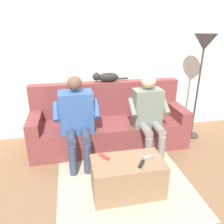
{
  "coord_description": "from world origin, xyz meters",
  "views": [
    {
      "loc": [
        0.55,
        2.89,
        1.77
      ],
      "look_at": [
        0.0,
        0.1,
        0.62
      ],
      "focal_mm": 35.29,
      "sensor_mm": 36.0,
      "label": 1
    }
  ],
  "objects_px": {
    "couch": "(109,124)",
    "floor_lamp": "(204,49)",
    "remote_black": "(142,164)",
    "remote_gray": "(148,157)",
    "remote_red": "(104,157)",
    "person_left_seated": "(148,111)",
    "cat_on_backrest": "(106,77)",
    "coffee_table": "(127,177)",
    "person_right_seated": "(77,116)"
  },
  "relations": [
    {
      "from": "couch",
      "to": "person_left_seated",
      "type": "bearing_deg",
      "value": 143.41
    },
    {
      "from": "person_right_seated",
      "to": "remote_black",
      "type": "distance_m",
      "value": 1.09
    },
    {
      "from": "remote_black",
      "to": "remote_gray",
      "type": "height_order",
      "value": "remote_gray"
    },
    {
      "from": "remote_black",
      "to": "remote_gray",
      "type": "distance_m",
      "value": 0.15
    },
    {
      "from": "remote_black",
      "to": "couch",
      "type": "bearing_deg",
      "value": -138.82
    },
    {
      "from": "person_left_seated",
      "to": "remote_gray",
      "type": "distance_m",
      "value": 0.83
    },
    {
      "from": "couch",
      "to": "cat_on_backrest",
      "type": "relative_size",
      "value": 4.22
    },
    {
      "from": "remote_gray",
      "to": "person_right_seated",
      "type": "bearing_deg",
      "value": -61.33
    },
    {
      "from": "cat_on_backrest",
      "to": "floor_lamp",
      "type": "relative_size",
      "value": 0.33
    },
    {
      "from": "cat_on_backrest",
      "to": "remote_red",
      "type": "distance_m",
      "value": 1.39
    },
    {
      "from": "cat_on_backrest",
      "to": "coffee_table",
      "type": "bearing_deg",
      "value": 89.97
    },
    {
      "from": "coffee_table",
      "to": "remote_red",
      "type": "relative_size",
      "value": 5.35
    },
    {
      "from": "coffee_table",
      "to": "remote_red",
      "type": "bearing_deg",
      "value": -27.16
    },
    {
      "from": "couch",
      "to": "floor_lamp",
      "type": "xyz_separation_m",
      "value": [
        -1.41,
        0.04,
        1.11
      ]
    },
    {
      "from": "couch",
      "to": "remote_gray",
      "type": "bearing_deg",
      "value": 101.53
    },
    {
      "from": "coffee_table",
      "to": "remote_gray",
      "type": "height_order",
      "value": "remote_gray"
    },
    {
      "from": "remote_black",
      "to": "floor_lamp",
      "type": "bearing_deg",
      "value": 167.82
    },
    {
      "from": "couch",
      "to": "remote_red",
      "type": "height_order",
      "value": "couch"
    },
    {
      "from": "person_left_seated",
      "to": "cat_on_backrest",
      "type": "bearing_deg",
      "value": -50.24
    },
    {
      "from": "cat_on_backrest",
      "to": "remote_black",
      "type": "relative_size",
      "value": 4.24
    },
    {
      "from": "person_left_seated",
      "to": "cat_on_backrest",
      "type": "distance_m",
      "value": 0.85
    },
    {
      "from": "couch",
      "to": "floor_lamp",
      "type": "height_order",
      "value": "floor_lamp"
    },
    {
      "from": "couch",
      "to": "person_right_seated",
      "type": "relative_size",
      "value": 1.99
    },
    {
      "from": "person_right_seated",
      "to": "remote_gray",
      "type": "distance_m",
      "value": 1.08
    },
    {
      "from": "remote_gray",
      "to": "cat_on_backrest",
      "type": "bearing_deg",
      "value": -94.48
    },
    {
      "from": "person_right_seated",
      "to": "cat_on_backrest",
      "type": "distance_m",
      "value": 0.83
    },
    {
      "from": "floor_lamp",
      "to": "person_right_seated",
      "type": "bearing_deg",
      "value": 8.85
    },
    {
      "from": "person_right_seated",
      "to": "remote_red",
      "type": "xyz_separation_m",
      "value": [
        -0.25,
        0.67,
        -0.23
      ]
    },
    {
      "from": "couch",
      "to": "coffee_table",
      "type": "height_order",
      "value": "couch"
    },
    {
      "from": "couch",
      "to": "person_right_seated",
      "type": "distance_m",
      "value": 0.68
    },
    {
      "from": "remote_red",
      "to": "floor_lamp",
      "type": "relative_size",
      "value": 0.09
    },
    {
      "from": "remote_red",
      "to": "floor_lamp",
      "type": "height_order",
      "value": "floor_lamp"
    },
    {
      "from": "couch",
      "to": "person_right_seated",
      "type": "bearing_deg",
      "value": 34.68
    },
    {
      "from": "remote_red",
      "to": "remote_black",
      "type": "bearing_deg",
      "value": 25.7
    },
    {
      "from": "floor_lamp",
      "to": "person_left_seated",
      "type": "bearing_deg",
      "value": 19.24
    },
    {
      "from": "couch",
      "to": "floor_lamp",
      "type": "bearing_deg",
      "value": 178.22
    },
    {
      "from": "floor_lamp",
      "to": "remote_black",
      "type": "bearing_deg",
      "value": 42.37
    },
    {
      "from": "remote_gray",
      "to": "coffee_table",
      "type": "bearing_deg",
      "value": -10.35
    },
    {
      "from": "cat_on_backrest",
      "to": "remote_gray",
      "type": "relative_size",
      "value": 4.47
    },
    {
      "from": "couch",
      "to": "remote_black",
      "type": "xyz_separation_m",
      "value": [
        -0.12,
        1.22,
        0.1
      ]
    },
    {
      "from": "remote_black",
      "to": "floor_lamp",
      "type": "relative_size",
      "value": 0.08
    },
    {
      "from": "person_left_seated",
      "to": "remote_red",
      "type": "bearing_deg",
      "value": 41.54
    },
    {
      "from": "coffee_table",
      "to": "remote_gray",
      "type": "distance_m",
      "value": 0.31
    },
    {
      "from": "person_right_seated",
      "to": "remote_black",
      "type": "relative_size",
      "value": 8.97
    },
    {
      "from": "couch",
      "to": "coffee_table",
      "type": "xyz_separation_m",
      "value": [
        0.0,
        1.13,
        -0.12
      ]
    },
    {
      "from": "floor_lamp",
      "to": "coffee_table",
      "type": "bearing_deg",
      "value": 37.67
    },
    {
      "from": "cat_on_backrest",
      "to": "couch",
      "type": "bearing_deg",
      "value": 89.84
    },
    {
      "from": "couch",
      "to": "cat_on_backrest",
      "type": "height_order",
      "value": "cat_on_backrest"
    },
    {
      "from": "couch",
      "to": "coffee_table",
      "type": "relative_size",
      "value": 2.98
    },
    {
      "from": "floor_lamp",
      "to": "remote_gray",
      "type": "bearing_deg",
      "value": 42.25
    }
  ]
}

